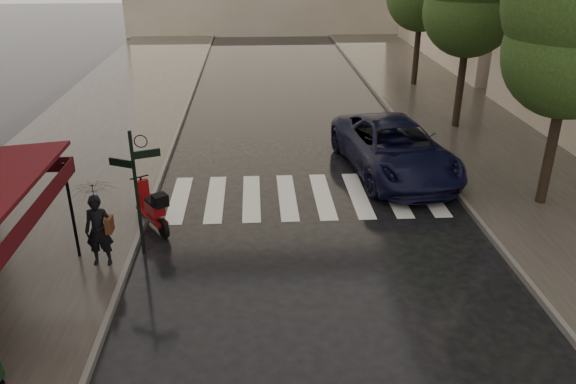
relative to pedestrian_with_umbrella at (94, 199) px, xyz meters
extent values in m
plane|color=black|center=(2.00, -2.38, -1.76)|extent=(120.00, 120.00, 0.00)
cube|color=#38332D|center=(-2.50, 9.62, -1.70)|extent=(6.00, 60.00, 0.12)
cube|color=#38332D|center=(12.25, 9.62, -1.70)|extent=(5.50, 60.00, 0.12)
cube|color=#595651|center=(0.55, 9.62, -1.69)|extent=(0.12, 60.00, 0.16)
cube|color=#595651|center=(9.45, 9.62, -1.69)|extent=(0.12, 60.00, 0.16)
cube|color=silver|center=(1.30, 3.62, -1.76)|extent=(0.50, 3.20, 0.01)
cube|color=silver|center=(2.35, 3.62, -1.76)|extent=(0.50, 3.20, 0.01)
cube|color=silver|center=(3.40, 3.62, -1.76)|extent=(0.50, 3.20, 0.01)
cube|color=silver|center=(4.45, 3.62, -1.76)|extent=(0.50, 3.20, 0.01)
cube|color=silver|center=(5.50, 3.62, -1.76)|extent=(0.50, 3.20, 0.01)
cube|color=silver|center=(6.55, 3.62, -1.76)|extent=(0.50, 3.20, 0.01)
cube|color=silver|center=(7.60, 3.62, -1.76)|extent=(0.50, 3.20, 0.01)
cube|color=silver|center=(8.65, 3.62, -1.76)|extent=(0.50, 3.20, 0.01)
cube|color=#400912|center=(-0.52, -2.88, 0.59)|extent=(0.04, 7.00, 0.35)
cylinder|color=black|center=(-0.65, 0.37, -0.47)|extent=(0.07, 0.07, 2.35)
cylinder|color=black|center=(0.80, 0.62, -0.21)|extent=(0.08, 0.08, 3.10)
cube|color=black|center=(1.10, 0.62, 0.79)|extent=(0.62, 0.26, 0.18)
cube|color=black|center=(0.52, 0.62, 0.59)|extent=(0.56, 0.29, 0.18)
cylinder|color=black|center=(11.60, 2.62, 0.49)|extent=(0.28, 0.28, 4.26)
sphere|color=#1D3413|center=(11.60, 2.62, 2.54)|extent=(3.40, 3.40, 3.40)
cylinder|color=black|center=(11.50, 9.62, 0.60)|extent=(0.28, 0.28, 4.48)
sphere|color=#1D3413|center=(11.50, 9.62, 2.76)|extent=(3.40, 3.40, 3.40)
cylinder|color=black|center=(11.70, 16.62, 0.54)|extent=(0.28, 0.28, 4.37)
imported|color=black|center=(0.00, 0.00, -0.79)|extent=(0.62, 0.41, 1.69)
imported|color=black|center=(0.00, 0.00, 0.37)|extent=(1.02, 1.04, 0.92)
cube|color=#4B2714|center=(0.25, 0.00, -0.64)|extent=(0.14, 0.32, 0.36)
cylinder|color=black|center=(1.17, 1.37, -1.50)|extent=(0.37, 0.50, 0.52)
cylinder|color=black|center=(0.45, 2.52, -1.50)|extent=(0.37, 0.50, 0.52)
cube|color=maroon|center=(0.80, 1.96, -1.41)|extent=(1.01, 1.36, 0.11)
cube|color=maroon|center=(0.94, 1.73, -1.09)|extent=(0.59, 0.68, 0.30)
cube|color=maroon|center=(0.54, 2.38, -1.00)|extent=(0.36, 0.30, 0.81)
cylinder|color=black|center=(0.48, 2.47, -0.54)|extent=(0.44, 0.30, 0.04)
cube|color=black|center=(1.16, 1.39, -0.73)|extent=(0.47, 0.46, 0.30)
imported|color=black|center=(7.97, 5.30, -0.92)|extent=(3.56, 6.34, 1.67)
camera|label=1|loc=(3.57, -11.32, 5.22)|focal=35.00mm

